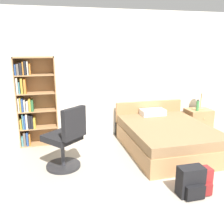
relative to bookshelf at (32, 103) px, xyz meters
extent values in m
cube|color=silver|center=(1.98, 0.20, 0.45)|extent=(9.00, 0.06, 2.60)
cube|color=#AD7F51|center=(-0.27, -0.01, 0.01)|extent=(0.02, 0.27, 1.71)
cube|color=#AD7F51|center=(0.45, -0.01, 0.01)|extent=(0.02, 0.27, 1.71)
cube|color=#936C45|center=(0.09, 0.12, 0.01)|extent=(0.73, 0.01, 1.71)
cube|color=#AD7F51|center=(0.09, -0.01, -0.84)|extent=(0.69, 0.26, 0.02)
cube|color=teal|center=(-0.23, -0.05, -0.73)|extent=(0.03, 0.17, 0.19)
cube|color=#665B51|center=(-0.19, -0.04, -0.70)|extent=(0.04, 0.18, 0.26)
cube|color=navy|center=(-0.14, -0.05, -0.70)|extent=(0.04, 0.16, 0.26)
cube|color=orange|center=(-0.10, -0.04, -0.71)|extent=(0.02, 0.18, 0.23)
cube|color=#AD7F51|center=(0.09, -0.01, -0.50)|extent=(0.69, 0.26, 0.02)
cube|color=gold|center=(-0.23, -0.03, -0.39)|extent=(0.03, 0.20, 0.19)
cube|color=teal|center=(-0.19, -0.03, -0.34)|extent=(0.02, 0.20, 0.29)
cube|color=navy|center=(-0.16, -0.04, -0.35)|extent=(0.03, 0.19, 0.26)
cube|color=beige|center=(-0.12, -0.05, -0.34)|extent=(0.03, 0.16, 0.29)
cube|color=black|center=(-0.07, -0.04, -0.36)|extent=(0.04, 0.18, 0.26)
cube|color=black|center=(-0.03, -0.05, -0.36)|extent=(0.04, 0.17, 0.25)
cube|color=gold|center=(0.02, -0.03, -0.38)|extent=(0.04, 0.21, 0.20)
cube|color=#AD7F51|center=(0.09, -0.01, -0.16)|extent=(0.69, 0.26, 0.02)
cube|color=beige|center=(-0.24, -0.04, -0.02)|extent=(0.02, 0.19, 0.26)
cube|color=gold|center=(-0.20, -0.03, -0.01)|extent=(0.02, 0.19, 0.26)
cube|color=navy|center=(-0.17, -0.05, -0.02)|extent=(0.03, 0.16, 0.24)
cube|color=beige|center=(-0.13, -0.04, -0.04)|extent=(0.03, 0.19, 0.22)
cube|color=beige|center=(-0.09, -0.04, -0.05)|extent=(0.04, 0.18, 0.19)
cube|color=gold|center=(-0.04, -0.03, -0.03)|extent=(0.04, 0.20, 0.23)
cube|color=#2D6638|center=(0.00, -0.04, -0.04)|extent=(0.04, 0.19, 0.21)
cube|color=#AD7F51|center=(0.09, -0.01, 0.19)|extent=(0.69, 0.26, 0.02)
cube|color=beige|center=(-0.23, -0.05, 0.34)|extent=(0.03, 0.16, 0.29)
cube|color=teal|center=(-0.19, -0.03, 0.30)|extent=(0.02, 0.21, 0.21)
cube|color=gold|center=(-0.15, -0.05, 0.34)|extent=(0.04, 0.15, 0.28)
cube|color=orange|center=(-0.10, -0.03, 0.33)|extent=(0.04, 0.21, 0.26)
cube|color=#AD7F51|center=(0.09, -0.01, 0.53)|extent=(0.69, 0.26, 0.02)
cube|color=navy|center=(-0.23, -0.05, 0.63)|extent=(0.03, 0.16, 0.19)
cube|color=#665B51|center=(-0.19, -0.05, 0.64)|extent=(0.04, 0.15, 0.20)
cube|color=black|center=(-0.14, -0.05, 0.65)|extent=(0.04, 0.16, 0.22)
cube|color=orange|center=(-0.10, -0.06, 0.66)|extent=(0.02, 0.15, 0.24)
cube|color=black|center=(-0.06, -0.03, 0.66)|extent=(0.04, 0.20, 0.25)
cube|color=beige|center=(-0.02, -0.03, 0.66)|extent=(0.02, 0.20, 0.24)
cube|color=orange|center=(0.01, -0.05, 0.64)|extent=(0.02, 0.16, 0.20)
cube|color=#AD7F51|center=(0.09, -0.01, 0.85)|extent=(0.73, 0.27, 0.02)
cube|color=#AD7F51|center=(2.41, -0.89, -0.69)|extent=(1.48, 1.92, 0.32)
cube|color=olive|center=(2.41, -0.89, -0.44)|extent=(1.45, 1.88, 0.17)
cube|color=#AD7F51|center=(2.41, 0.03, -0.48)|extent=(1.48, 0.08, 0.74)
cube|color=white|center=(2.41, -0.18, -0.30)|extent=(0.50, 0.30, 0.12)
cylinder|color=#232326|center=(0.48, -1.10, -0.83)|extent=(0.55, 0.55, 0.04)
cylinder|color=#333338|center=(0.48, -1.10, -0.60)|extent=(0.06, 0.06, 0.42)
cube|color=black|center=(0.48, -1.10, -0.34)|extent=(0.68, 0.68, 0.10)
cube|color=black|center=(0.66, -1.31, -0.05)|extent=(0.39, 0.34, 0.47)
cube|color=#AD7F51|center=(3.56, -0.10, -0.59)|extent=(0.55, 0.41, 0.52)
sphere|color=tan|center=(3.56, -0.32, -0.49)|extent=(0.02, 0.02, 0.02)
cylinder|color=tan|center=(3.60, -0.08, -0.32)|extent=(0.16, 0.16, 0.02)
cylinder|color=tan|center=(3.60, -0.08, -0.13)|extent=(0.02, 0.02, 0.36)
cone|color=white|center=(3.60, -0.08, 0.12)|extent=(0.21, 0.21, 0.14)
cylinder|color=#3F8C4C|center=(3.45, -0.21, -0.22)|extent=(0.07, 0.07, 0.23)
cylinder|color=#2D2D33|center=(3.45, -0.21, -0.09)|extent=(0.04, 0.04, 0.03)
cube|color=black|center=(2.04, -2.30, -0.65)|extent=(0.33, 0.19, 0.40)
cube|color=black|center=(2.04, -2.43, -0.74)|extent=(0.25, 0.07, 0.18)
cube|color=maroon|center=(2.19, -2.28, -0.67)|extent=(0.30, 0.16, 0.35)
cube|color=maroon|center=(2.19, -2.39, -0.75)|extent=(0.23, 0.06, 0.16)
camera|label=1|loc=(0.33, -4.86, 1.07)|focal=40.00mm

